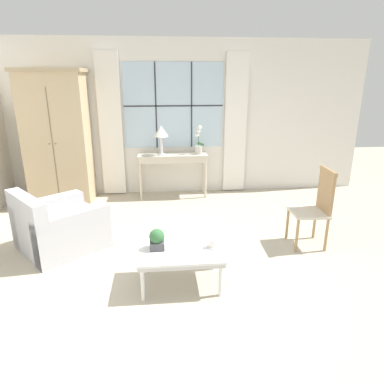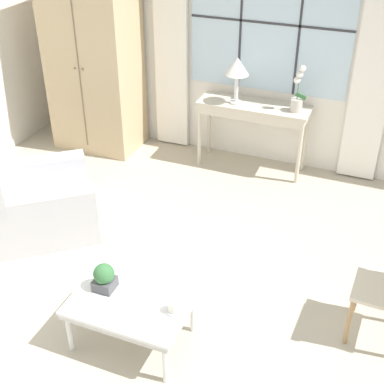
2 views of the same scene
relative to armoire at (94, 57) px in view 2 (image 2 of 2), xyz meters
name	(u,v)px [view 2 (image 2 of 2)]	position (x,y,z in m)	size (l,w,h in m)	color
ground_plane	(157,324)	(2.00, -2.61, -1.14)	(14.00, 14.00, 0.00)	#B2A893
wall_back_windowed	(269,45)	(2.00, 0.41, 0.26)	(7.20, 0.14, 2.80)	silver
armoire	(94,57)	(0.00, 0.00, 0.00)	(1.09, 0.73, 2.27)	tan
console_table	(254,112)	(1.96, 0.12, -0.43)	(1.26, 0.41, 0.80)	beige
table_lamp	(237,68)	(1.76, 0.07, 0.06)	(0.26, 0.26, 0.53)	silver
potted_orchid	(297,96)	(2.43, 0.11, -0.16)	(0.17, 0.13, 0.51)	#BCB7AD
armchair_upholstered	(41,204)	(0.41, -1.85, -0.86)	(1.29, 1.28, 0.80)	#B2B2B7
coffee_table	(131,305)	(1.90, -2.82, -0.78)	(0.88, 0.62, 0.40)	silver
potted_plant_small	(104,277)	(1.67, -2.77, -0.63)	(0.16, 0.16, 0.22)	#4C4C51
pillar_candle	(174,307)	(2.25, -2.80, -0.69)	(0.12, 0.12, 0.11)	silver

